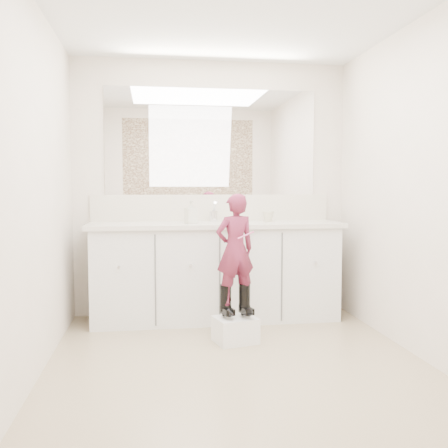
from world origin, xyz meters
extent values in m
plane|color=#958262|center=(0.00, 0.00, 0.00)|extent=(3.00, 3.00, 0.00)
plane|color=white|center=(0.00, 0.00, 2.40)|extent=(3.00, 3.00, 0.00)
plane|color=beige|center=(0.00, 1.50, 1.20)|extent=(2.60, 0.00, 2.60)
plane|color=beige|center=(0.00, -1.50, 1.20)|extent=(2.60, 0.00, 2.60)
plane|color=beige|center=(-1.30, 0.00, 1.20)|extent=(0.00, 3.00, 3.00)
plane|color=beige|center=(1.30, 0.00, 1.20)|extent=(0.00, 3.00, 3.00)
cube|color=silver|center=(0.00, 1.23, 0.42)|extent=(2.20, 0.55, 0.85)
cube|color=beige|center=(0.00, 1.21, 0.87)|extent=(2.28, 0.58, 0.04)
cube|color=beige|center=(0.00, 1.49, 1.02)|extent=(2.28, 0.03, 0.25)
cube|color=white|center=(0.00, 1.49, 1.64)|extent=(2.00, 0.02, 1.00)
cube|color=#472819|center=(0.00, -1.49, 1.65)|extent=(2.00, 0.01, 1.20)
cylinder|color=silver|center=(0.00, 1.38, 0.94)|extent=(0.08, 0.08, 0.10)
imported|color=beige|center=(0.50, 1.28, 0.94)|extent=(0.13, 0.13, 0.10)
imported|color=beige|center=(-0.23, 1.16, 0.99)|extent=(0.12, 0.12, 0.20)
cube|color=white|center=(0.06, 0.51, 0.10)|extent=(0.36, 0.33, 0.20)
imported|color=#AB345E|center=(0.06, 0.53, 0.73)|extent=(0.36, 0.28, 0.86)
cylinder|color=#DF5695|center=(0.13, 0.45, 0.85)|extent=(0.13, 0.04, 0.06)
camera|label=1|loc=(-0.58, -3.26, 1.21)|focal=40.00mm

